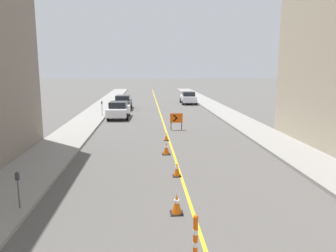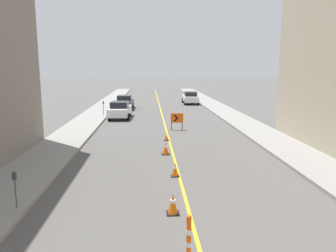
{
  "view_description": "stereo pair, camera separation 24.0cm",
  "coord_description": "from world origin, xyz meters",
  "px_view_note": "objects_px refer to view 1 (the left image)",
  "views": [
    {
      "loc": [
        -1.52,
        2.6,
        4.71
      ],
      "look_at": [
        -0.09,
        23.25,
        1.0
      ],
      "focal_mm": 35.0,
      "sensor_mm": 36.0,
      "label": 1
    },
    {
      "loc": [
        -1.28,
        2.58,
        4.71
      ],
      "look_at": [
        -0.09,
        23.25,
        1.0
      ],
      "focal_mm": 35.0,
      "sensor_mm": 36.0,
      "label": 2
    }
  ],
  "objects_px": {
    "traffic_cone_third": "(177,204)",
    "arrow_barricade_primary": "(176,119)",
    "traffic_cone_fifth": "(166,148)",
    "delineator_post_front": "(195,244)",
    "traffic_cone_farthest": "(166,137)",
    "parking_meter_far_curb": "(102,105)",
    "traffic_cone_fourth": "(177,170)",
    "parked_car_curb_mid": "(123,102)",
    "parked_car_curb_near": "(119,110)",
    "parking_meter_near_curb": "(18,183)",
    "parked_car_curb_far": "(188,98)"
  },
  "relations": [
    {
      "from": "traffic_cone_fourth",
      "to": "traffic_cone_farthest",
      "type": "relative_size",
      "value": 1.23
    },
    {
      "from": "parked_car_curb_far",
      "to": "parking_meter_near_curb",
      "type": "relative_size",
      "value": 3.5
    },
    {
      "from": "delineator_post_front",
      "to": "parking_meter_near_curb",
      "type": "relative_size",
      "value": 1.06
    },
    {
      "from": "parked_car_curb_near",
      "to": "parked_car_curb_mid",
      "type": "distance_m",
      "value": 6.92
    },
    {
      "from": "traffic_cone_third",
      "to": "arrow_barricade_primary",
      "type": "bearing_deg",
      "value": 84.66
    },
    {
      "from": "traffic_cone_fourth",
      "to": "parking_meter_near_curb",
      "type": "distance_m",
      "value": 6.45
    },
    {
      "from": "delineator_post_front",
      "to": "parking_meter_near_curb",
      "type": "xyz_separation_m",
      "value": [
        -5.3,
        3.32,
        0.46
      ]
    },
    {
      "from": "parked_car_curb_near",
      "to": "delineator_post_front",
      "type": "bearing_deg",
      "value": -78.31
    },
    {
      "from": "traffic_cone_farthest",
      "to": "parked_car_curb_near",
      "type": "xyz_separation_m",
      "value": [
        -3.85,
        9.79,
        0.55
      ]
    },
    {
      "from": "parking_meter_far_curb",
      "to": "parked_car_curb_far",
      "type": "bearing_deg",
      "value": 48.99
    },
    {
      "from": "parked_car_curb_near",
      "to": "parking_meter_far_curb",
      "type": "relative_size",
      "value": 3.12
    },
    {
      "from": "traffic_cone_third",
      "to": "traffic_cone_fifth",
      "type": "height_order",
      "value": "traffic_cone_third"
    },
    {
      "from": "delineator_post_front",
      "to": "traffic_cone_farthest",
      "type": "bearing_deg",
      "value": 89.19
    },
    {
      "from": "traffic_cone_fourth",
      "to": "parked_car_curb_near",
      "type": "relative_size",
      "value": 0.14
    },
    {
      "from": "traffic_cone_fifth",
      "to": "parked_car_curb_near",
      "type": "xyz_separation_m",
      "value": [
        -3.63,
        13.24,
        0.47
      ]
    },
    {
      "from": "traffic_cone_fifth",
      "to": "arrow_barricade_primary",
      "type": "bearing_deg",
      "value": 80.21
    },
    {
      "from": "parking_meter_near_curb",
      "to": "traffic_cone_third",
      "type": "bearing_deg",
      "value": -4.82
    },
    {
      "from": "traffic_cone_fifth",
      "to": "traffic_cone_farthest",
      "type": "height_order",
      "value": "traffic_cone_fifth"
    },
    {
      "from": "traffic_cone_farthest",
      "to": "delineator_post_front",
      "type": "height_order",
      "value": "delineator_post_front"
    },
    {
      "from": "traffic_cone_fourth",
      "to": "parked_car_curb_mid",
      "type": "bearing_deg",
      "value": 99.29
    },
    {
      "from": "arrow_barricade_primary",
      "to": "parked_car_curb_mid",
      "type": "bearing_deg",
      "value": 108.77
    },
    {
      "from": "traffic_cone_fifth",
      "to": "traffic_cone_farthest",
      "type": "xyz_separation_m",
      "value": [
        0.23,
        3.45,
        -0.08
      ]
    },
    {
      "from": "traffic_cone_fourth",
      "to": "parked_car_curb_far",
      "type": "bearing_deg",
      "value": 81.59
    },
    {
      "from": "traffic_cone_third",
      "to": "delineator_post_front",
      "type": "distance_m",
      "value": 2.9
    },
    {
      "from": "parked_car_curb_near",
      "to": "parked_car_curb_mid",
      "type": "height_order",
      "value": "same"
    },
    {
      "from": "traffic_cone_fifth",
      "to": "delineator_post_front",
      "type": "height_order",
      "value": "delineator_post_front"
    },
    {
      "from": "traffic_cone_fifth",
      "to": "arrow_barricade_primary",
      "type": "relative_size",
      "value": 0.52
    },
    {
      "from": "parked_car_curb_near",
      "to": "traffic_cone_farthest",
      "type": "bearing_deg",
      "value": -65.65
    },
    {
      "from": "parked_car_curb_near",
      "to": "parked_car_curb_mid",
      "type": "relative_size",
      "value": 1.01
    },
    {
      "from": "traffic_cone_fifth",
      "to": "traffic_cone_farthest",
      "type": "bearing_deg",
      "value": 86.22
    },
    {
      "from": "parking_meter_near_curb",
      "to": "parking_meter_far_curb",
      "type": "xyz_separation_m",
      "value": [
        0.0,
        21.05,
        0.11
      ]
    },
    {
      "from": "traffic_cone_farthest",
      "to": "parking_meter_far_curb",
      "type": "relative_size",
      "value": 0.36
    },
    {
      "from": "traffic_cone_fourth",
      "to": "parked_car_curb_near",
      "type": "height_order",
      "value": "parked_car_curb_near"
    },
    {
      "from": "parked_car_curb_mid",
      "to": "parked_car_curb_far",
      "type": "bearing_deg",
      "value": 33.22
    },
    {
      "from": "parked_car_curb_near",
      "to": "parking_meter_near_curb",
      "type": "relative_size",
      "value": 3.53
    },
    {
      "from": "parked_car_curb_mid",
      "to": "parking_meter_far_curb",
      "type": "relative_size",
      "value": 3.09
    },
    {
      "from": "traffic_cone_farthest",
      "to": "parking_meter_far_curb",
      "type": "bearing_deg",
      "value": 117.41
    },
    {
      "from": "traffic_cone_third",
      "to": "arrow_barricade_primary",
      "type": "distance_m",
      "value": 14.57
    },
    {
      "from": "traffic_cone_third",
      "to": "traffic_cone_fourth",
      "type": "relative_size",
      "value": 1.1
    },
    {
      "from": "delineator_post_front",
      "to": "arrow_barricade_primary",
      "type": "xyz_separation_m",
      "value": [
        1.19,
        17.38,
        0.3
      ]
    },
    {
      "from": "traffic_cone_fourth",
      "to": "traffic_cone_third",
      "type": "bearing_deg",
      "value": -95.62
    },
    {
      "from": "traffic_cone_third",
      "to": "traffic_cone_fourth",
      "type": "height_order",
      "value": "traffic_cone_third"
    },
    {
      "from": "traffic_cone_fifth",
      "to": "parked_car_curb_near",
      "type": "bearing_deg",
      "value": 105.32
    },
    {
      "from": "traffic_cone_fifth",
      "to": "delineator_post_front",
      "type": "distance_m",
      "value": 10.32
    },
    {
      "from": "traffic_cone_farthest",
      "to": "delineator_post_front",
      "type": "distance_m",
      "value": 13.77
    },
    {
      "from": "delineator_post_front",
      "to": "parked_car_curb_mid",
      "type": "height_order",
      "value": "parked_car_curb_mid"
    },
    {
      "from": "traffic_cone_fourth",
      "to": "traffic_cone_fifth",
      "type": "height_order",
      "value": "traffic_cone_fifth"
    },
    {
      "from": "parking_meter_far_curb",
      "to": "traffic_cone_fourth",
      "type": "bearing_deg",
      "value": -72.8
    },
    {
      "from": "parked_car_curb_mid",
      "to": "parked_car_curb_near",
      "type": "bearing_deg",
      "value": -88.55
    },
    {
      "from": "arrow_barricade_primary",
      "to": "delineator_post_front",
      "type": "bearing_deg",
      "value": -95.63
    }
  ]
}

